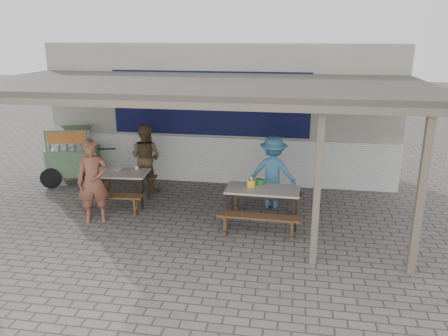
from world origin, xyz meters
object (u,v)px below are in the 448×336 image
at_px(bench_left_wall, 128,180).
at_px(table_right, 263,192).
at_px(vendor_cart, 72,154).
at_px(patron_street_side, 93,181).
at_px(bench_right_street, 259,221).
at_px(condiment_jar, 137,167).
at_px(patron_right_table, 273,172).
at_px(patron_wall_side, 146,157).
at_px(bench_right_wall, 265,196).
at_px(donation_box, 260,182).
at_px(condiment_bowl, 118,169).
at_px(bench_left_street, 111,200).
at_px(tissue_box, 251,183).
at_px(table_left, 119,176).

height_order(bench_left_wall, table_right, table_right).
xyz_separation_m(vendor_cart, patron_street_side, (1.61, -2.15, 0.07)).
relative_size(bench_right_street, vendor_cart, 0.91).
bearing_deg(condiment_jar, patron_right_table, 2.42).
xyz_separation_m(vendor_cart, patron_wall_side, (2.01, -0.14, 0.03)).
bearing_deg(vendor_cart, bench_right_wall, -27.99).
xyz_separation_m(patron_right_table, condiment_jar, (-3.10, -0.13, -0.01)).
relative_size(bench_left_wall, donation_box, 7.95).
bearing_deg(condiment_bowl, patron_right_table, 4.51).
distance_m(vendor_cart, patron_street_side, 2.69).
bearing_deg(patron_street_side, bench_left_street, 42.77).
xyz_separation_m(patron_wall_side, tissue_box, (2.75, -1.46, -0.01)).
xyz_separation_m(patron_right_table, condiment_bowl, (-3.49, -0.28, -0.03)).
height_order(bench_right_street, tissue_box, tissue_box).
relative_size(bench_left_wall, patron_wall_side, 0.85).
bearing_deg(bench_left_street, condiment_bowl, 94.10).
distance_m(bench_left_wall, patron_street_side, 1.75).
distance_m(patron_wall_side, condiment_bowl, 0.95).
bearing_deg(bench_left_street, donation_box, 1.20).
xyz_separation_m(bench_left_wall, patron_wall_side, (0.35, 0.35, 0.49)).
bearing_deg(table_right, bench_right_wall, 90.00).
bearing_deg(table_left, bench_left_street, -90.00).
xyz_separation_m(bench_right_street, condiment_jar, (-2.94, 1.49, 0.45)).
xyz_separation_m(bench_left_street, condiment_bowl, (-0.13, 0.79, 0.44)).
bearing_deg(patron_street_side, table_right, -13.19).
bearing_deg(bench_right_wall, condiment_bowl, -178.85).
distance_m(patron_street_side, donation_box, 3.38).
xyz_separation_m(donation_box, condiment_bowl, (-3.26, 0.43, -0.04)).
distance_m(table_right, patron_street_side, 3.43).
bearing_deg(bench_left_wall, donation_box, -21.74).
distance_m(bench_right_wall, tissue_box, 0.79).
bearing_deg(table_right, patron_right_table, 82.41).
xyz_separation_m(bench_left_wall, table_right, (3.34, -1.20, 0.34)).
relative_size(bench_left_street, patron_street_side, 0.81).
distance_m(patron_wall_side, donation_box, 3.18).
bearing_deg(patron_wall_side, table_right, 167.20).
height_order(bench_right_street, patron_right_table, patron_right_table).
distance_m(patron_wall_side, patron_right_table, 3.19).
distance_m(table_right, patron_right_table, 0.97).
bearing_deg(donation_box, patron_right_table, 71.78).
height_order(bench_left_street, patron_street_side, patron_street_side).
distance_m(patron_right_table, condiment_bowl, 3.51).
bearing_deg(bench_left_wall, patron_right_table, -9.41).
relative_size(bench_right_wall, tissue_box, 11.04).
relative_size(patron_right_table, condiment_jar, 17.73).
distance_m(bench_right_wall, donation_box, 0.64).
distance_m(table_left, bench_right_street, 3.50).
relative_size(table_left, bench_right_street, 0.85).
xyz_separation_m(table_left, vendor_cart, (-1.72, 1.14, 0.13)).
height_order(patron_street_side, tissue_box, patron_street_side).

